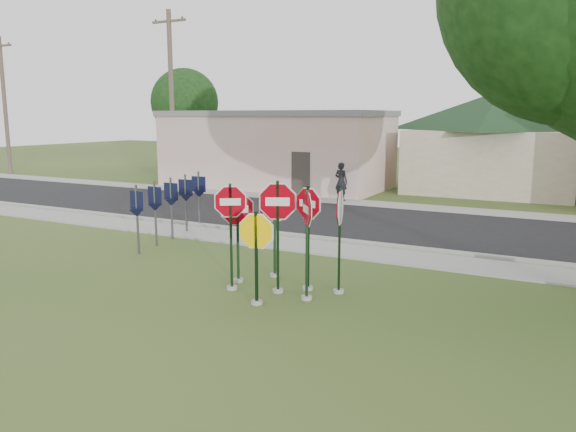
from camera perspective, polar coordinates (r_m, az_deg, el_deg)
The scene contains 20 objects.
ground at distance 11.98m, azimuth -5.18°, elevation -9.06°, with size 120.00×120.00×0.00m, color #34541F.
sidewalk_near at distance 16.66m, azimuth 5.17°, elevation -3.44°, with size 60.00×1.60×0.06m, color gray.
road at distance 20.80m, azimuth 9.96°, elevation -0.84°, with size 60.00×7.00×0.04m, color black.
sidewalk_far at distance 24.87m, azimuth 13.02°, elevation 0.86°, with size 60.00×1.60×0.06m, color gray.
curb at distance 17.56m, azimuth 6.43°, elevation -2.62°, with size 60.00×0.20×0.14m, color gray.
stop_sign_center at distance 12.39m, azimuth -1.05°, elevation -0.36°, with size 1.07×0.49×2.66m.
stop_sign_yellow at distance 11.70m, azimuth -3.24°, elevation -3.18°, with size 1.03×0.24×2.10m.
stop_sign_left at distance 12.68m, azimuth -5.84°, elevation -0.68°, with size 0.86×0.55×2.54m.
stop_sign_right at distance 11.93m, azimuth 1.94°, elevation -1.52°, with size 0.64×0.79×2.49m.
stop_sign_back_right at distance 12.60m, azimuth 2.05°, elevation -0.88°, with size 0.96×0.27×2.50m.
stop_sign_back_left at distance 13.68m, azimuth -1.37°, elevation -0.49°, with size 0.84×0.70×2.31m.
stop_sign_far_right at distance 12.42m, azimuth 5.27°, elevation -1.09°, with size 0.27×1.03×2.47m.
stop_sign_far_left at distance 13.28m, azimuth -5.14°, elevation -0.83°, with size 0.87×0.68×2.32m.
route_sign_row at distance 18.36m, azimuth -11.77°, elevation 1.45°, with size 1.43×4.63×2.00m.
building_stucco at distance 31.44m, azimuth -1.15°, elevation 6.90°, with size 12.20×6.20×4.20m.
building_house at distance 31.75m, azimuth 20.48°, elevation 9.01°, with size 11.60×11.60×6.20m.
utility_pole_near at distance 31.90m, azimuth -11.75°, elevation 11.81°, with size 2.20×0.26×9.50m.
utility_pole_far at distance 42.18m, azimuth -26.83°, elevation 10.15°, with size 2.20×0.26×9.00m.
bg_tree_left at distance 42.51m, azimuth -10.45°, elevation 11.26°, with size 4.90×4.90×7.35m.
pedestrian at distance 26.01m, azimuth 5.42°, elevation 3.51°, with size 0.64×0.42×1.77m, color black.
Camera 1 is at (6.20, -9.47, 3.94)m, focal length 35.00 mm.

